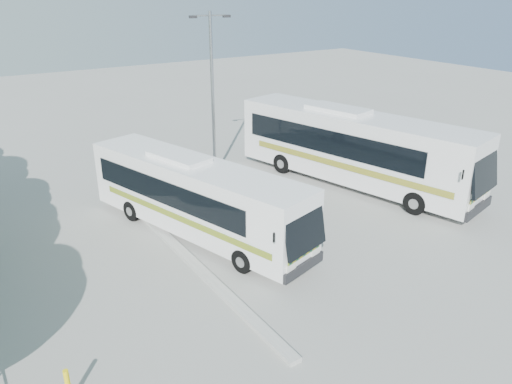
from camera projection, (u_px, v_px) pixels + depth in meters
ground at (250, 252)px, 19.46m from camera, size 100.00×100.00×0.00m
kerb_divider at (175, 245)px, 19.83m from camera, size 0.40×16.00×0.15m
coach_main at (196, 196)px, 20.30m from camera, size 5.18×11.29×3.08m
coach_adjacent at (354, 147)px, 25.42m from camera, size 5.66×13.52×3.68m
lamppost at (212, 90)px, 25.57m from camera, size 2.07×0.59×8.50m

